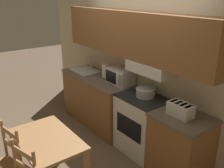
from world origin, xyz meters
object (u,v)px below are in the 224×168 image
at_px(stove_range, 142,125).
at_px(cooking_pot, 146,92).
at_px(paper_towel_roll, 105,71).
at_px(chair_left_of_table, 4,167).
at_px(toaster, 180,110).
at_px(microwave, 120,76).
at_px(dining_table, 48,148).
at_px(sink_basin, 85,70).

bearing_deg(stove_range, cooking_pot, 93.93).
height_order(stove_range, cooking_pot, cooking_pot).
distance_m(paper_towel_roll, chair_left_of_table, 2.23).
bearing_deg(toaster, chair_left_of_table, -117.31).
xyz_separation_m(cooking_pot, microwave, (-0.65, 0.05, 0.06)).
xyz_separation_m(paper_towel_roll, dining_table, (0.99, -1.55, -0.40)).
bearing_deg(microwave, paper_towel_roll, -174.90).
distance_m(cooking_pot, paper_towel_roll, 1.04).
height_order(sink_basin, chair_left_of_table, sink_basin).
distance_m(sink_basin, chair_left_of_table, 2.38).
bearing_deg(stove_range, paper_towel_roll, 176.51).
bearing_deg(microwave, dining_table, -69.03).
xyz_separation_m(stove_range, microwave, (-0.66, 0.10, 0.58)).
xyz_separation_m(microwave, dining_table, (0.61, -1.58, -0.40)).
bearing_deg(sink_basin, cooking_pot, 2.33).
distance_m(paper_towel_roll, dining_table, 1.88).
distance_m(stove_range, cooking_pot, 0.53).
relative_size(toaster, dining_table, 0.33).
relative_size(toaster, paper_towel_roll, 1.29).
bearing_deg(paper_towel_roll, chair_left_of_table, -69.48).
height_order(cooking_pot, paper_towel_roll, paper_towel_roll).
bearing_deg(chair_left_of_table, toaster, 51.05).
relative_size(dining_table, chair_left_of_table, 1.02).
height_order(paper_towel_roll, dining_table, paper_towel_roll).
bearing_deg(chair_left_of_table, dining_table, 50.91).
height_order(microwave, chair_left_of_table, microwave).
distance_m(toaster, dining_table, 1.66).
xyz_separation_m(cooking_pot, paper_towel_roll, (-1.04, 0.02, 0.05)).
xyz_separation_m(sink_basin, paper_towel_roll, (0.56, 0.09, 0.11)).
distance_m(microwave, sink_basin, 0.96).
bearing_deg(cooking_pot, stove_range, -86.07).
bearing_deg(microwave, toaster, -5.92).
xyz_separation_m(stove_range, paper_towel_roll, (-1.04, 0.06, 0.58)).
bearing_deg(dining_table, toaster, 62.74).
height_order(paper_towel_roll, chair_left_of_table, paper_towel_roll).
bearing_deg(cooking_pot, dining_table, -91.74).
height_order(stove_range, paper_towel_roll, paper_towel_roll).
bearing_deg(paper_towel_roll, cooking_pot, -1.11).
distance_m(stove_range, paper_towel_roll, 1.19).
height_order(stove_range, dining_table, stove_range).
distance_m(stove_range, chair_left_of_table, 1.97).
bearing_deg(sink_basin, chair_left_of_table, -55.62).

